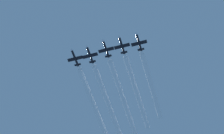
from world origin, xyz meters
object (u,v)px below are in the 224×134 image
at_px(jet_inner_left, 122,45).
at_px(jet_inner_right, 90,54).
at_px(jet_far_left, 139,42).
at_px(jet_center, 106,48).
at_px(jet_far_right, 75,57).

xyz_separation_m(jet_inner_left, jet_inner_right, (16.99, -0.62, -0.50)).
height_order(jet_far_left, jet_center, jet_far_left).
xyz_separation_m(jet_far_left, jet_center, (16.85, 1.02, -0.41)).
bearing_deg(jet_inner_left, jet_inner_right, -2.08).
relative_size(jet_inner_left, jet_center, 1.00).
height_order(jet_far_left, jet_far_right, jet_far_left).
relative_size(jet_far_left, jet_far_right, 1.00).
height_order(jet_far_left, jet_inner_right, jet_far_left).
bearing_deg(jet_center, jet_far_left, -176.53).
xyz_separation_m(jet_inner_left, jet_far_right, (25.05, -0.51, -0.10)).
bearing_deg(jet_far_left, jet_far_right, 0.30).
distance_m(jet_inner_left, jet_inner_right, 17.01).
xyz_separation_m(jet_center, jet_far_right, (16.84, -0.84, 0.26)).
bearing_deg(jet_center, jet_far_right, -2.87).
height_order(jet_inner_right, jet_far_right, jet_far_right).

